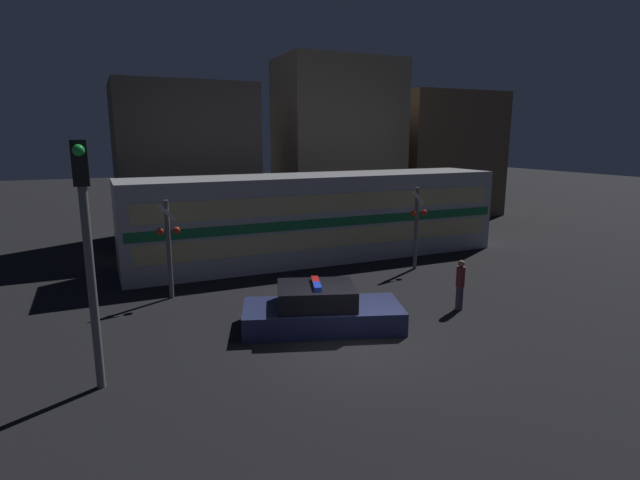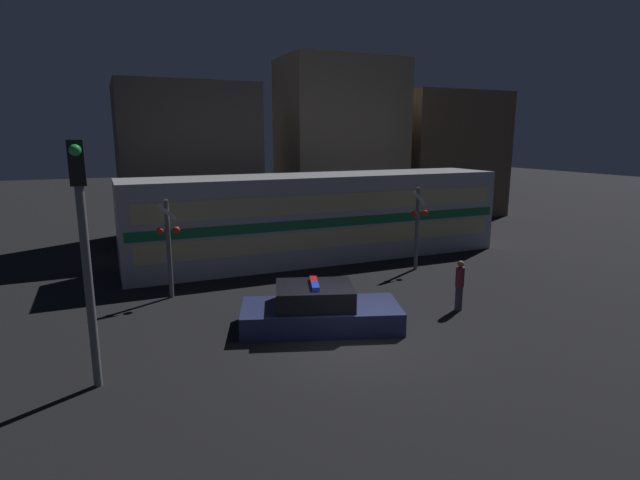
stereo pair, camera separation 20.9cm
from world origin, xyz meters
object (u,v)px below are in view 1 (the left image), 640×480
police_car (321,310)px  pedestrian (460,284)px  crossing_signal_near (417,224)px  traffic_light_corner (87,240)px  train (319,217)px

police_car → pedestrian: (4.52, -0.45, 0.32)m
police_car → crossing_signal_near: size_ratio=1.46×
police_car → traffic_light_corner: size_ratio=0.92×
train → crossing_signal_near: bearing=-50.9°
train → police_car: bearing=-113.8°
police_car → traffic_light_corner: 6.46m
train → crossing_signal_near: (2.77, -3.40, 0.02)m
pedestrian → crossing_signal_near: (1.58, 4.59, 1.04)m
pedestrian → crossing_signal_near: crossing_signal_near is taller
police_car → pedestrian: size_ratio=3.05×
traffic_light_corner → crossing_signal_near: bearing=24.3°
police_car → crossing_signal_near: crossing_signal_near is taller
traffic_light_corner → police_car: bearing=11.8°
police_car → traffic_light_corner: traffic_light_corner is taller
traffic_light_corner → pedestrian: bearing=4.1°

